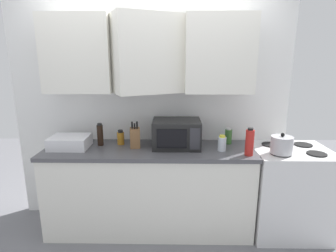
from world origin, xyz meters
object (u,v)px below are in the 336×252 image
stove_range (288,190)px  bottle_soy_dark (100,135)px  dish_rack (70,142)px  bottle_amber_vinegar (121,138)px  microwave (177,134)px  kettle (282,145)px  bottle_green_oil (228,136)px  knife_block (135,137)px  bottle_red_sauce (250,142)px  bottle_clear_tall (222,143)px

stove_range → bottle_soy_dark: bearing=176.8°
dish_rack → bottle_amber_vinegar: bottle_amber_vinegar is taller
microwave → dish_rack: size_ratio=1.26×
kettle → dish_rack: size_ratio=0.53×
bottle_soy_dark → bottle_amber_vinegar: size_ratio=1.52×
kettle → dish_rack: (-2.07, 0.16, -0.03)m
kettle → bottle_green_oil: (-0.44, 0.33, -0.01)m
stove_range → kettle: 0.59m
dish_rack → knife_block: size_ratio=1.40×
knife_block → bottle_red_sauce: knife_block is taller
kettle → bottle_soy_dark: size_ratio=0.87×
bottle_green_oil → bottle_red_sauce: 0.38m
knife_block → bottle_clear_tall: 0.87m
kettle → bottle_green_oil: size_ratio=1.21×
knife_block → bottle_amber_vinegar: knife_block is taller
microwave → knife_block: (-0.42, -0.02, -0.04)m
stove_range → microwave: (-1.16, 0.07, 0.59)m
stove_range → bottle_clear_tall: size_ratio=5.78×
bottle_amber_vinegar → bottle_red_sauce: bottle_red_sauce is taller
bottle_amber_vinegar → bottle_red_sauce: size_ratio=0.59×
bottle_amber_vinegar → dish_rack: bearing=-165.9°
dish_rack → bottle_amber_vinegar: bearing=14.1°
bottle_soy_dark → bottle_red_sauce: bottle_red_sauce is taller
knife_block → bottle_clear_tall: size_ratio=1.72×
stove_range → bottle_red_sauce: size_ratio=3.45×
stove_range → bottle_green_oil: bottle_green_oil is taller
microwave → bottle_clear_tall: size_ratio=3.04×
knife_block → bottle_green_oil: bearing=8.2°
bottle_green_oil → microwave: bearing=-167.8°
bottle_green_oil → bottle_clear_tall: bearing=-114.8°
bottle_red_sauce → bottle_soy_dark: bearing=169.3°
bottle_clear_tall → bottle_red_sauce: size_ratio=0.60×
bottle_soy_dark → knife_block: bearing=-9.0°
microwave → kettle: bearing=-12.0°
kettle → microwave: microwave is taller
knife_block → kettle: bearing=-7.6°
kettle → stove_range: bearing=39.5°
dish_rack → bottle_clear_tall: size_ratio=2.41×
kettle → microwave: bearing=168.0°
kettle → bottle_red_sauce: bottle_red_sauce is taller
bottle_amber_vinegar → bottle_green_oil: bottle_green_oil is taller
kettle → knife_block: knife_block is taller
stove_range → knife_block: size_ratio=3.36×
bottle_amber_vinegar → stove_range: bearing=-4.7°
stove_range → kettle: (-0.17, -0.14, 0.54)m
kettle → knife_block: size_ratio=0.75×
bottle_green_oil → kettle: bearing=-37.1°
microwave → bottle_green_oil: (0.55, 0.12, -0.06)m
knife_block → bottle_amber_vinegar: bearing=150.4°
stove_range → bottle_green_oil: size_ratio=5.41×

